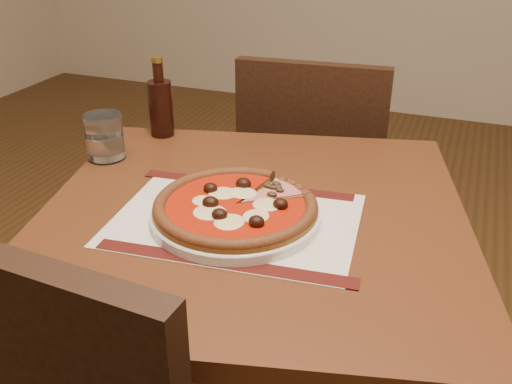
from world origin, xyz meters
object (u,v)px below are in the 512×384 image
plate (236,215)px  water_glass (105,137)px  chair_far (314,177)px  table (252,255)px  bottle (161,105)px  pizza (235,206)px

plate → water_glass: (-0.38, 0.16, 0.04)m
chair_far → water_glass: bearing=53.9°
chair_far → table: bearing=90.1°
water_glass → bottle: 0.18m
plate → table: bearing=71.7°
pizza → table: bearing=71.6°
chair_far → bottle: 0.58m
plate → pizza: (-0.00, -0.00, 0.02)m
chair_far → bottle: bearing=48.2°
table → plate: plate is taller
chair_far → plate: (0.04, -0.72, 0.25)m
water_glass → bottle: (0.05, 0.17, 0.02)m
plate → bottle: size_ratio=1.59×
plate → water_glass: 0.42m
table → chair_far: (-0.06, 0.67, -0.14)m
plate → bottle: (-0.34, 0.33, 0.07)m
plate → pizza: 0.02m
table → bottle: bottle is taller
plate → chair_far: bearing=93.6°
chair_far → water_glass: chair_far is taller
water_glass → plate: bearing=-22.0°
water_glass → bottle: size_ratio=0.53×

